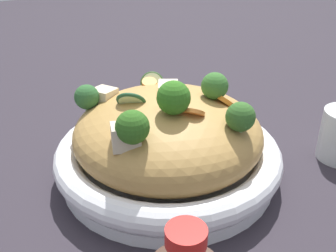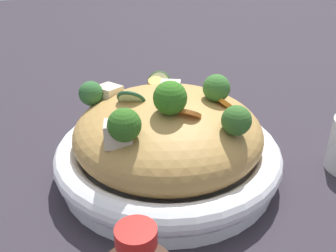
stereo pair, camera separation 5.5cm
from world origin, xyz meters
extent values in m
plane|color=#2D272F|center=(0.00, 0.00, 0.00)|extent=(3.00, 3.00, 0.00)
cylinder|color=white|center=(0.00, 0.00, 0.01)|extent=(0.30, 0.30, 0.02)
torus|color=white|center=(0.00, 0.00, 0.04)|extent=(0.32, 0.32, 0.04)
ellipsoid|color=#B58847|center=(0.00, 0.00, 0.07)|extent=(0.26, 0.26, 0.10)
torus|color=tan|center=(-0.01, 0.07, 0.10)|extent=(0.05, 0.05, 0.02)
torus|color=#AE8243|center=(-0.04, 0.06, 0.09)|extent=(0.08, 0.08, 0.03)
torus|color=#B48446|center=(0.05, -0.01, 0.11)|extent=(0.05, 0.05, 0.03)
cone|color=#A2B978|center=(0.05, -0.09, 0.10)|extent=(0.02, 0.02, 0.02)
sphere|color=#346327|center=(0.05, -0.09, 0.12)|extent=(0.05, 0.05, 0.04)
cone|color=#A3BD74|center=(-0.08, -0.06, 0.10)|extent=(0.02, 0.02, 0.02)
sphere|color=#30631E|center=(-0.08, -0.06, 0.13)|extent=(0.04, 0.04, 0.04)
cone|color=#A3C379|center=(-0.01, -0.04, 0.12)|extent=(0.03, 0.03, 0.01)
sphere|color=#316D1E|center=(-0.01, -0.04, 0.14)|extent=(0.06, 0.06, 0.04)
cone|color=#9DC175|center=(-0.09, 0.08, 0.09)|extent=(0.03, 0.02, 0.02)
sphere|color=#2F612F|center=(-0.09, 0.08, 0.11)|extent=(0.05, 0.05, 0.04)
cone|color=#A1BB77|center=(0.06, -0.02, 0.11)|extent=(0.01, 0.02, 0.01)
sphere|color=#386E2D|center=(0.06, -0.02, 0.13)|extent=(0.04, 0.04, 0.04)
cylinder|color=orange|center=(0.07, -0.03, 0.11)|extent=(0.03, 0.03, 0.02)
cylinder|color=orange|center=(0.01, -0.05, 0.12)|extent=(0.04, 0.04, 0.02)
cylinder|color=orange|center=(0.01, 0.09, 0.11)|extent=(0.03, 0.03, 0.01)
cylinder|color=beige|center=(-0.04, 0.02, 0.12)|extent=(0.04, 0.04, 0.03)
torus|color=#22512F|center=(-0.04, 0.02, 0.12)|extent=(0.05, 0.05, 0.04)
cylinder|color=beige|center=(0.02, 0.10, 0.11)|extent=(0.04, 0.03, 0.03)
torus|color=#2E4F24|center=(0.02, 0.10, 0.11)|extent=(0.04, 0.04, 0.03)
cube|color=beige|center=(-0.06, 0.08, 0.11)|extent=(0.05, 0.04, 0.02)
cube|color=beige|center=(0.01, 0.02, 0.12)|extent=(0.04, 0.04, 0.02)
cube|color=beige|center=(-0.08, -0.05, 0.11)|extent=(0.04, 0.04, 0.03)
cylinder|color=red|center=(-0.13, -0.26, 0.15)|extent=(0.03, 0.03, 0.01)
camera|label=1|loc=(-0.23, -0.43, 0.34)|focal=42.55mm
camera|label=2|loc=(-0.19, -0.45, 0.34)|focal=42.55mm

